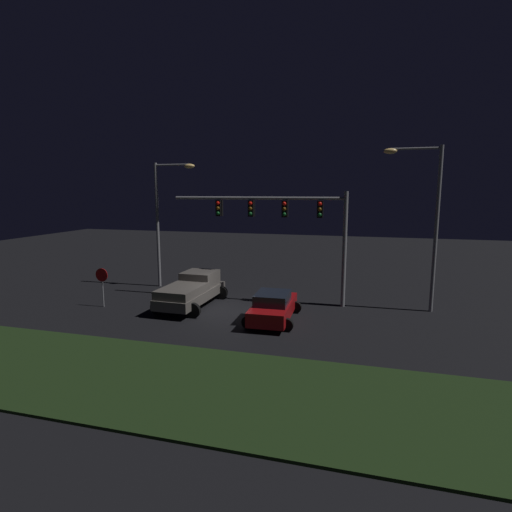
% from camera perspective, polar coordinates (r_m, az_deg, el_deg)
% --- Properties ---
extents(ground_plane, '(80.00, 80.00, 0.00)m').
position_cam_1_polar(ground_plane, '(22.36, -4.00, -7.76)').
color(ground_plane, black).
extents(grass_median, '(25.62, 6.00, 0.10)m').
position_cam_1_polar(grass_median, '(15.12, -15.16, -16.40)').
color(grass_median, black).
rests_on(grass_median, ground_plane).
extents(pickup_truck, '(2.98, 5.46, 1.80)m').
position_cam_1_polar(pickup_truck, '(23.38, -8.95, -4.56)').
color(pickup_truck, '#514C47').
rests_on(pickup_truck, ground_plane).
extents(car_sedan, '(2.58, 4.46, 1.51)m').
position_cam_1_polar(car_sedan, '(20.50, 2.45, -7.16)').
color(car_sedan, maroon).
rests_on(car_sedan, ground_plane).
extents(traffic_signal_gantry, '(10.32, 0.56, 6.50)m').
position_cam_1_polar(traffic_signal_gantry, '(23.24, 4.19, 5.50)').
color(traffic_signal_gantry, slate).
rests_on(traffic_signal_gantry, ground_plane).
extents(street_lamp_left, '(2.91, 0.44, 8.35)m').
position_cam_1_polar(street_lamp_left, '(27.82, -12.76, 6.39)').
color(street_lamp_left, slate).
rests_on(street_lamp_left, ground_plane).
extents(street_lamp_right, '(2.97, 0.44, 8.85)m').
position_cam_1_polar(street_lamp_right, '(23.28, 22.88, 6.09)').
color(street_lamp_right, slate).
rests_on(street_lamp_right, ground_plane).
extents(stop_sign, '(0.76, 0.08, 2.23)m').
position_cam_1_polar(stop_sign, '(24.30, -20.94, -3.18)').
color(stop_sign, slate).
rests_on(stop_sign, ground_plane).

